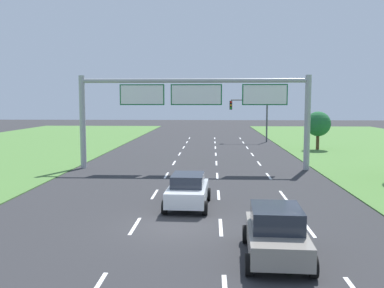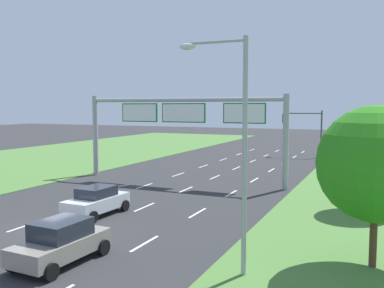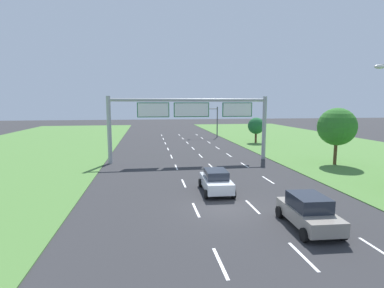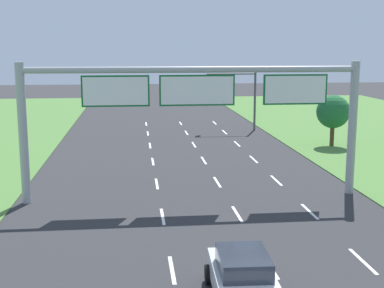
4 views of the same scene
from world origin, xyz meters
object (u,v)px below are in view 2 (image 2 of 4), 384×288
object	(u,v)px
car_lead_silver	(96,201)
sign_gantry	(183,120)
roadside_tree_far	(355,141)
roadside_tree_mid	(375,144)
car_near_red	(61,242)
roadside_tree_near	(376,164)
street_lamp	(234,135)
traffic_light_mast	(305,125)

from	to	relation	value
car_lead_silver	sign_gantry	world-z (taller)	sign_gantry
car_lead_silver	roadside_tree_far	bearing A→B (deg)	66.12
sign_gantry	roadside_tree_far	world-z (taller)	sign_gantry
car_lead_silver	roadside_tree_mid	world-z (taller)	roadside_tree_mid
car_near_red	roadside_tree_mid	distance (m)	18.09
roadside_tree_mid	car_near_red	bearing A→B (deg)	-127.76
car_near_red	roadside_tree_near	bearing A→B (deg)	23.77
street_lamp	roadside_tree_far	world-z (taller)	street_lamp
roadside_tree_mid	roadside_tree_far	distance (m)	17.50
roadside_tree_far	sign_gantry	bearing A→B (deg)	-132.95
traffic_light_mast	roadside_tree_near	xyz separation A→B (m)	(8.29, -35.84, 0.09)
roadside_tree_mid	street_lamp	bearing A→B (deg)	-109.55
sign_gantry	street_lamp	size ratio (longest dim) A/B	2.03
car_near_red	car_lead_silver	size ratio (longest dim) A/B	1.01
car_lead_silver	roadside_tree_near	world-z (taller)	roadside_tree_near
sign_gantry	traffic_light_mast	distance (m)	22.73
street_lamp	sign_gantry	bearing A→B (deg)	120.44
traffic_light_mast	roadside_tree_far	distance (m)	10.71
car_near_red	roadside_tree_mid	xyz separation A→B (m)	(10.92, 14.10, 3.06)
car_lead_silver	roadside_tree_near	xyz separation A→B (m)	(14.34, -2.35, 3.15)
car_near_red	sign_gantry	world-z (taller)	sign_gantry
car_near_red	sign_gantry	xyz separation A→B (m)	(-3.30, 18.29, 4.13)
roadside_tree_far	roadside_tree_mid	bearing A→B (deg)	-83.52
car_lead_silver	roadside_tree_far	xyz separation A→B (m)	(12.19, 24.79, 1.91)
car_near_red	roadside_tree_near	distance (m)	12.31
car_lead_silver	traffic_light_mast	size ratio (longest dim) A/B	0.72
car_lead_silver	street_lamp	size ratio (longest dim) A/B	0.48
car_near_red	roadside_tree_mid	size ratio (longest dim) A/B	0.70
traffic_light_mast	street_lamp	distance (m)	38.72
car_lead_silver	street_lamp	bearing A→B (deg)	-25.06
sign_gantry	car_near_red	bearing A→B (deg)	-79.77
roadside_tree_near	car_near_red	bearing A→B (deg)	-158.78
street_lamp	traffic_light_mast	bearing A→B (deg)	95.46
roadside_tree_near	roadside_tree_mid	size ratio (longest dim) A/B	1.06
car_lead_silver	roadside_tree_far	world-z (taller)	roadside_tree_far
traffic_light_mast	roadside_tree_near	size ratio (longest dim) A/B	0.91
car_near_red	roadside_tree_far	world-z (taller)	roadside_tree_far
sign_gantry	car_lead_silver	bearing A→B (deg)	-89.68
street_lamp	roadside_tree_far	bearing A→B (deg)	85.29
roadside_tree_mid	roadside_tree_far	world-z (taller)	roadside_tree_mid
traffic_light_mast	street_lamp	xyz separation A→B (m)	(3.68, -38.53, 1.21)
car_lead_silver	traffic_light_mast	world-z (taller)	traffic_light_mast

